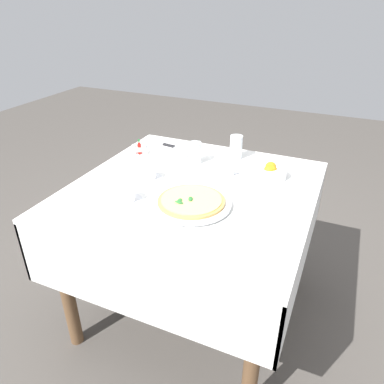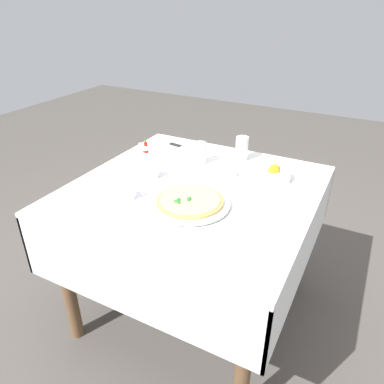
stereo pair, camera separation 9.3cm
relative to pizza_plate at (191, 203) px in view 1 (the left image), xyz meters
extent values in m
plane|color=#4C4742|center=(-0.06, 0.15, -0.74)|extent=(8.00, 8.00, 0.00)
cube|color=white|center=(-0.06, 0.15, -0.02)|extent=(1.04, 1.04, 0.02)
cube|color=white|center=(-0.06, -0.37, -0.17)|extent=(1.04, 0.01, 0.28)
cube|color=white|center=(-0.06, 0.66, -0.17)|extent=(1.04, 0.01, 0.28)
cube|color=white|center=(-0.57, 0.15, -0.17)|extent=(0.01, 1.04, 0.28)
cube|color=white|center=(0.45, 0.15, -0.17)|extent=(0.01, 1.04, 0.28)
cylinder|color=brown|center=(-0.49, -0.28, -0.39)|extent=(0.06, 0.06, 0.71)
cylinder|color=brown|center=(0.37, -0.28, -0.39)|extent=(0.06, 0.06, 0.71)
cylinder|color=brown|center=(-0.49, 0.57, -0.39)|extent=(0.06, 0.06, 0.71)
cylinder|color=brown|center=(0.37, 0.57, -0.39)|extent=(0.06, 0.06, 0.71)
cylinder|color=white|center=(0.00, 0.00, -0.01)|extent=(0.19, 0.19, 0.01)
cylinder|color=white|center=(0.00, 0.00, 0.00)|extent=(0.32, 0.32, 0.01)
cylinder|color=tan|center=(0.00, 0.00, 0.01)|extent=(0.27, 0.27, 0.01)
cylinder|color=#EFD17A|center=(0.00, 0.00, 0.02)|extent=(0.25, 0.25, 0.00)
ellipsoid|color=#2D7533|center=(0.00, -0.01, 0.02)|extent=(0.03, 0.04, 0.01)
ellipsoid|color=#2D7533|center=(-0.04, -0.03, 0.02)|extent=(0.03, 0.04, 0.01)
ellipsoid|color=#2D7533|center=(-0.03, -0.05, 0.02)|extent=(0.04, 0.02, 0.01)
cylinder|color=white|center=(0.04, 0.33, -0.01)|extent=(0.13, 0.13, 0.01)
cylinder|color=white|center=(0.04, 0.33, 0.02)|extent=(0.08, 0.08, 0.05)
torus|color=white|center=(0.08, 0.34, 0.02)|extent=(0.04, 0.01, 0.03)
cylinder|color=black|center=(0.04, 0.33, 0.04)|extent=(0.07, 0.07, 0.00)
cylinder|color=white|center=(-0.26, -0.07, -0.01)|extent=(0.13, 0.13, 0.01)
cylinder|color=white|center=(-0.26, -0.07, 0.02)|extent=(0.08, 0.08, 0.06)
torus|color=white|center=(-0.31, -0.08, 0.03)|extent=(0.04, 0.01, 0.03)
cylinder|color=black|center=(-0.26, -0.07, 0.05)|extent=(0.07, 0.07, 0.00)
cylinder|color=white|center=(-0.28, 0.14, -0.01)|extent=(0.13, 0.13, 0.01)
cylinder|color=white|center=(-0.28, 0.14, 0.02)|extent=(0.08, 0.08, 0.05)
torus|color=white|center=(-0.33, 0.13, 0.02)|extent=(0.04, 0.01, 0.03)
cylinder|color=black|center=(-0.28, 0.14, 0.04)|extent=(0.07, 0.07, 0.00)
cylinder|color=white|center=(0.01, 0.54, 0.05)|extent=(0.06, 0.06, 0.12)
cylinder|color=silver|center=(0.01, 0.54, 0.03)|extent=(0.06, 0.06, 0.08)
cylinder|color=white|center=(-0.16, 0.40, 0.04)|extent=(0.06, 0.06, 0.11)
cylinder|color=silver|center=(-0.16, 0.40, 0.02)|extent=(0.06, 0.06, 0.05)
cube|color=white|center=(-0.31, 0.49, 0.00)|extent=(0.24, 0.16, 0.02)
cube|color=silver|center=(-0.26, 0.49, 0.01)|extent=(0.12, 0.04, 0.01)
cube|color=black|center=(-0.36, 0.50, 0.01)|extent=(0.08, 0.03, 0.01)
cylinder|color=white|center=(0.23, 0.39, 0.01)|extent=(0.15, 0.15, 0.04)
sphere|color=orange|center=(0.24, 0.39, 0.03)|extent=(0.05, 0.05, 0.05)
sphere|color=orange|center=(0.22, 0.42, 0.03)|extent=(0.05, 0.05, 0.05)
sphere|color=orange|center=(0.23, 0.38, 0.03)|extent=(0.05, 0.05, 0.05)
cylinder|color=#B7140F|center=(-0.47, 0.38, 0.02)|extent=(0.02, 0.02, 0.05)
cylinder|color=white|center=(-0.47, 0.38, 0.02)|extent=(0.02, 0.02, 0.02)
cone|color=#B7140F|center=(-0.47, 0.38, 0.05)|extent=(0.02, 0.02, 0.02)
cylinder|color=#1E722D|center=(-0.47, 0.38, 0.07)|extent=(0.01, 0.01, 0.01)
cylinder|color=white|center=(-0.44, 0.39, 0.01)|extent=(0.03, 0.03, 0.04)
cylinder|color=white|center=(-0.44, 0.39, 0.00)|extent=(0.02, 0.02, 0.03)
sphere|color=silver|center=(-0.44, 0.39, 0.03)|extent=(0.02, 0.02, 0.02)
cylinder|color=white|center=(-0.50, 0.37, 0.01)|extent=(0.03, 0.03, 0.04)
cylinder|color=#38332D|center=(-0.50, 0.37, 0.00)|extent=(0.02, 0.02, 0.03)
sphere|color=silver|center=(-0.50, 0.37, 0.03)|extent=(0.02, 0.02, 0.02)
camera|label=1|loc=(0.52, -1.16, 0.75)|focal=34.13mm
camera|label=2|loc=(0.60, -1.12, 0.75)|focal=34.13mm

